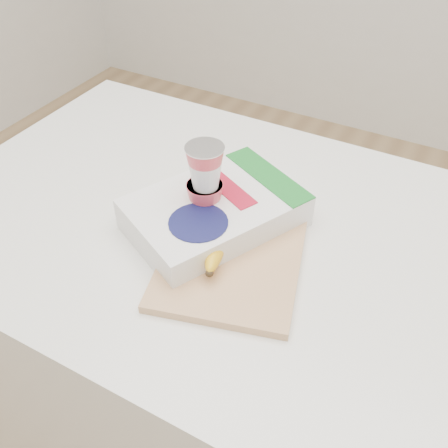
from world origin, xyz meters
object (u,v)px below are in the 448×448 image
bananas (213,239)px  cereal_box (215,213)px  table (220,352)px  yogurt_stack (205,182)px  cutting_board (234,252)px

bananas → cereal_box: cereal_box is taller
table → yogurt_stack: (-0.01, -0.02, 0.54)m
table → yogurt_stack: yogurt_stack is taller
bananas → yogurt_stack: size_ratio=1.10×
table → bananas: (0.03, -0.08, 0.47)m
table → yogurt_stack: bearing=-122.1°
bananas → yogurt_stack: 0.10m
cutting_board → yogurt_stack: 0.13m
table → cereal_box: (0.00, -0.02, 0.47)m
table → bananas: 0.48m
bananas → cereal_box: (-0.03, 0.07, -0.00)m
table → yogurt_stack: 0.54m
yogurt_stack → cereal_box: 0.07m
yogurt_stack → cereal_box: bearing=22.4°
cereal_box → yogurt_stack: bearing=-131.1°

